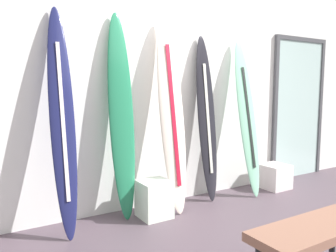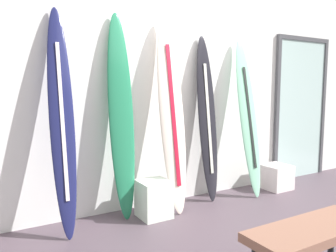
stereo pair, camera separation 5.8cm
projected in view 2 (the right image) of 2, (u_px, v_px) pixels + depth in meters
ground at (246, 238)px, 3.10m from camera, size 8.00×8.00×0.04m
wall_back at (175, 86)px, 4.06m from camera, size 7.20×0.20×2.80m
surfboard_navy at (62, 121)px, 3.07m from camera, size 0.25×0.49×2.14m
surfboard_emerald at (121, 118)px, 3.46m from camera, size 0.27×0.31×2.16m
surfboard_ivory at (172, 116)px, 3.66m from camera, size 0.31×0.46×2.16m
surfboard_charcoal at (207, 119)px, 4.02m from camera, size 0.28×0.32×2.01m
surfboard_seafoam at (248, 118)px, 4.23m from camera, size 0.28×0.46×2.00m
display_block_left at (154, 199)px, 3.53m from camera, size 0.32×0.32×0.40m
display_block_center at (276, 177)px, 4.54m from camera, size 0.35×0.35×0.33m
glass_door at (301, 106)px, 5.08m from camera, size 1.12×0.06×2.14m
bench at (313, 235)px, 2.18m from camera, size 0.99×0.35×0.47m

